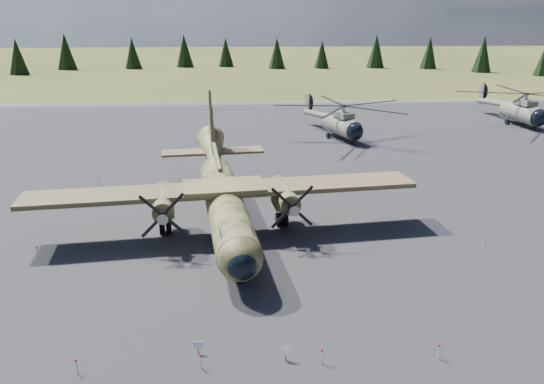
{
  "coord_description": "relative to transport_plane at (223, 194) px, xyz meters",
  "views": [
    {
      "loc": [
        -1.98,
        -35.71,
        16.71
      ],
      "look_at": [
        0.56,
        2.0,
        3.92
      ],
      "focal_mm": 35.0,
      "sensor_mm": 36.0,
      "label": 1
    }
  ],
  "objects": [
    {
      "name": "transport_plane",
      "position": [
        0.0,
        0.0,
        0.0
      ],
      "size": [
        30.64,
        27.7,
        10.08
      ],
      "rotation": [
        0.0,
        0.0,
        0.11
      ],
      "color": "#33381E",
      "rests_on": "ground"
    },
    {
      "name": "helicopter_near",
      "position": [
        15.63,
        31.01,
        0.55
      ],
      "size": [
        23.94,
        24.52,
        4.86
      ],
      "rotation": [
        0.0,
        0.0,
        0.3
      ],
      "color": "slate",
      "rests_on": "ground"
    },
    {
      "name": "info_placard_left",
      "position": [
        -1.03,
        -17.12,
        -2.42
      ],
      "size": [
        0.47,
        0.21,
        0.72
      ],
      "rotation": [
        0.0,
        0.0,
        -0.05
      ],
      "color": "gray",
      "rests_on": "ground"
    },
    {
      "name": "treeline",
      "position": [
        0.19,
        -0.53,
        1.91
      ],
      "size": [
        299.44,
        293.06,
        10.97
      ],
      "color": "black",
      "rests_on": "ground"
    },
    {
      "name": "info_placard_right",
      "position": [
        3.44,
        -18.0,
        -2.41
      ],
      "size": [
        0.49,
        0.28,
        0.73
      ],
      "rotation": [
        0.0,
        0.0,
        -0.19
      ],
      "color": "gray",
      "rests_on": "ground"
    },
    {
      "name": "ground",
      "position": [
        3.19,
        -4.86,
        -2.9
      ],
      "size": [
        500.0,
        500.0,
        0.0
      ],
      "primitive_type": "plane",
      "color": "brown",
      "rests_on": "ground"
    },
    {
      "name": "helicopter_mid",
      "position": [
        45.32,
        38.26,
        0.79
      ],
      "size": [
        22.47,
        25.1,
        5.19
      ],
      "rotation": [
        0.0,
        0.0,
        0.11
      ],
      "color": "slate",
      "rests_on": "ground"
    },
    {
      "name": "apron",
      "position": [
        3.19,
        5.14,
        -2.9
      ],
      "size": [
        120.0,
        120.0,
        0.04
      ],
      "primitive_type": "cube",
      "color": "#57575C",
      "rests_on": "ground"
    },
    {
      "name": "barrier_fence",
      "position": [
        2.73,
        -4.93,
        -2.39
      ],
      "size": [
        33.12,
        29.62,
        0.85
      ],
      "color": "white",
      "rests_on": "ground"
    }
  ]
}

